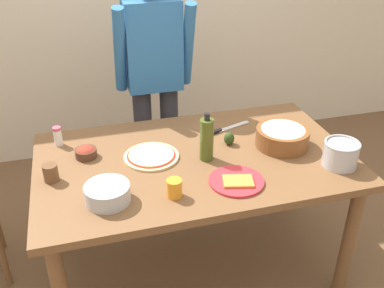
{
  "coord_description": "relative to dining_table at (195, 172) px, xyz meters",
  "views": [
    {
      "loc": [
        -0.53,
        -1.84,
        1.93
      ],
      "look_at": [
        0.0,
        0.05,
        0.81
      ],
      "focal_mm": 41.02,
      "sensor_mm": 36.0,
      "label": 1
    }
  ],
  "objects": [
    {
      "name": "ground",
      "position": [
        0.0,
        0.0,
        -0.67
      ],
      "size": [
        8.0,
        8.0,
        0.0
      ],
      "primitive_type": "plane",
      "color": "brown"
    },
    {
      "name": "dining_table",
      "position": [
        0.0,
        0.0,
        0.0
      ],
      "size": [
        1.6,
        0.96,
        0.76
      ],
      "color": "brown",
      "rests_on": "ground"
    },
    {
      "name": "person_cook",
      "position": [
        -0.05,
        0.76,
        0.27
      ],
      "size": [
        0.49,
        0.25,
        1.62
      ],
      "color": "#2D2D38",
      "rests_on": "ground"
    },
    {
      "name": "pizza_raw_on_board",
      "position": [
        -0.21,
        0.06,
        0.1
      ],
      "size": [
        0.28,
        0.28,
        0.02
      ],
      "color": "beige",
      "rests_on": "dining_table"
    },
    {
      "name": "plate_with_slice",
      "position": [
        0.13,
        -0.27,
        0.1
      ],
      "size": [
        0.26,
        0.26,
        0.02
      ],
      "color": "red",
      "rests_on": "dining_table"
    },
    {
      "name": "popcorn_bowl",
      "position": [
        0.48,
        -0.01,
        0.15
      ],
      "size": [
        0.28,
        0.28,
        0.11
      ],
      "color": "brown",
      "rests_on": "dining_table"
    },
    {
      "name": "mixing_bowl_steel",
      "position": [
        -0.47,
        -0.25,
        0.13
      ],
      "size": [
        0.2,
        0.2,
        0.08
      ],
      "color": "#B7B7BC",
      "rests_on": "dining_table"
    },
    {
      "name": "small_sauce_bowl",
      "position": [
        -0.53,
        0.15,
        0.12
      ],
      "size": [
        0.11,
        0.11,
        0.06
      ],
      "color": "#4C2D1E",
      "rests_on": "dining_table"
    },
    {
      "name": "olive_oil_bottle",
      "position": [
        0.05,
        -0.03,
        0.2
      ],
      "size": [
        0.07,
        0.07,
        0.26
      ],
      "color": "#47561E",
      "rests_on": "dining_table"
    },
    {
      "name": "steel_pot",
      "position": [
        0.67,
        -0.27,
        0.16
      ],
      "size": [
        0.17,
        0.17,
        0.13
      ],
      "color": "#B7B7BC",
      "rests_on": "dining_table"
    },
    {
      "name": "cup_orange",
      "position": [
        -0.18,
        -0.3,
        0.13
      ],
      "size": [
        0.07,
        0.07,
        0.08
      ],
      "primitive_type": "cylinder",
      "color": "orange",
      "rests_on": "dining_table"
    },
    {
      "name": "cup_small_brown",
      "position": [
        -0.7,
        -0.02,
        0.13
      ],
      "size": [
        0.07,
        0.07,
        0.08
      ],
      "primitive_type": "cylinder",
      "color": "brown",
      "rests_on": "dining_table"
    },
    {
      "name": "salt_shaker",
      "position": [
        -0.67,
        0.32,
        0.14
      ],
      "size": [
        0.04,
        0.04,
        0.11
      ],
      "color": "white",
      "rests_on": "dining_table"
    },
    {
      "name": "chef_knife",
      "position": [
        0.24,
        0.24,
        0.1
      ],
      "size": [
        0.28,
        0.12,
        0.02
      ],
      "color": "silver",
      "rests_on": "dining_table"
    },
    {
      "name": "avocado",
      "position": [
        0.21,
        0.08,
        0.13
      ],
      "size": [
        0.06,
        0.06,
        0.07
      ],
      "primitive_type": "ellipsoid",
      "color": "#2D4219",
      "rests_on": "dining_table"
    }
  ]
}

